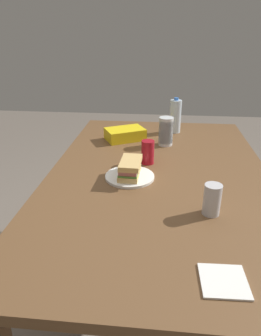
% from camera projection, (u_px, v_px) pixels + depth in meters
% --- Properties ---
extents(ground_plane, '(8.00, 8.00, 0.00)m').
position_uv_depth(ground_plane, '(155.00, 291.00, 1.84)').
color(ground_plane, '#70665B').
extents(dining_table, '(1.73, 1.06, 0.78)m').
position_uv_depth(dining_table, '(159.00, 188.00, 1.55)').
color(dining_table, brown).
rests_on(dining_table, ground_plane).
extents(paper_plate, '(0.23, 0.23, 0.01)m').
position_uv_depth(paper_plate, '(130.00, 177.00, 1.46)').
color(paper_plate, white).
rests_on(paper_plate, dining_table).
extents(sandwich, '(0.19, 0.10, 0.08)m').
position_uv_depth(sandwich, '(131.00, 168.00, 1.44)').
color(sandwich, '#DBB26B').
rests_on(sandwich, paper_plate).
extents(soda_can_red, '(0.07, 0.07, 0.12)m').
position_uv_depth(soda_can_red, '(148.00, 152.00, 1.59)').
color(soda_can_red, maroon).
rests_on(soda_can_red, dining_table).
extents(chip_bag, '(0.24, 0.27, 0.07)m').
position_uv_depth(chip_bag, '(126.00, 134.00, 1.93)').
color(chip_bag, yellow).
rests_on(chip_bag, dining_table).
extents(water_bottle_tall, '(0.07, 0.07, 0.23)m').
position_uv_depth(water_bottle_tall, '(176.00, 116.00, 2.04)').
color(water_bottle_tall, silver).
rests_on(water_bottle_tall, dining_table).
extents(plastic_cup_stack, '(0.08, 0.08, 0.17)m').
position_uv_depth(plastic_cup_stack, '(166.00, 131.00, 1.83)').
color(plastic_cup_stack, silver).
rests_on(plastic_cup_stack, dining_table).
extents(soda_can_silver, '(0.07, 0.07, 0.12)m').
position_uv_depth(soda_can_silver, '(213.00, 200.00, 1.16)').
color(soda_can_silver, silver).
rests_on(soda_can_silver, dining_table).
extents(paper_napkin, '(0.13, 0.13, 0.01)m').
position_uv_depth(paper_napkin, '(225.00, 281.00, 0.87)').
color(paper_napkin, white).
rests_on(paper_napkin, dining_table).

